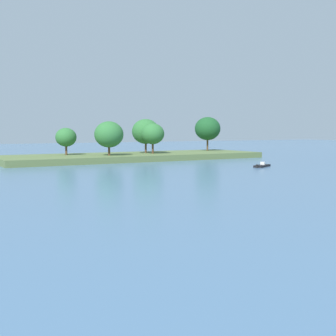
# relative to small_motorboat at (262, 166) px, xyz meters

# --- Properties ---
(treeline_island) EXTENTS (57.04, 17.92, 9.58)m
(treeline_island) POSITION_rel_small_motorboat_xyz_m (-8.33, 29.25, 2.48)
(treeline_island) COLOR #566B3D
(treeline_island) RESTS_ON ground
(small_motorboat) EXTENTS (4.61, 3.30, 0.85)m
(small_motorboat) POSITION_rel_small_motorboat_xyz_m (0.00, 0.00, 0.00)
(small_motorboat) COLOR black
(small_motorboat) RESTS_ON ground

